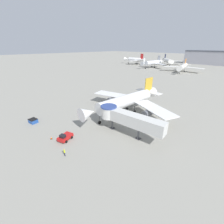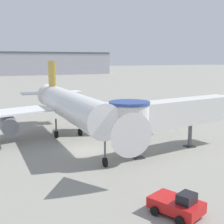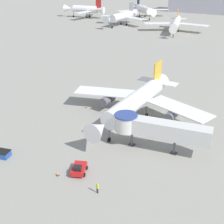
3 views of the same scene
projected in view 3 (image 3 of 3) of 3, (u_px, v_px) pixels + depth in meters
name	position (u px, v px, depth m)	size (l,w,h in m)	color
ground_plane	(124.00, 129.00, 62.10)	(800.00, 800.00, 0.00)	gray
main_airplane	(136.00, 101.00, 64.42)	(31.78, 30.11, 9.89)	white
jet_bridge	(154.00, 128.00, 53.51)	(16.82, 5.31, 6.02)	silver
pushback_tug_red	(79.00, 169.00, 48.87)	(3.09, 3.89, 1.70)	red
service_container_blue	(3.00, 154.00, 52.97)	(2.60, 2.28, 1.13)	#234C9E
traffic_cone_apron_front	(58.00, 174.00, 48.37)	(0.43, 0.43, 0.71)	black
traffic_cone_port_wing	(86.00, 107.00, 71.15)	(0.36, 0.36, 0.61)	black
traffic_cone_starboard_wing	(194.00, 129.00, 61.19)	(0.48, 0.48, 0.80)	black
ground_crew_marshaller	(97.00, 187.00, 44.40)	(0.36, 0.24, 1.74)	#1E2338
background_jet_gray_tail	(122.00, 16.00, 163.95)	(27.19, 28.32, 10.87)	silver
background_jet_red_tail	(86.00, 9.00, 187.69)	(26.46, 27.11, 11.44)	white
background_jet_navy_tail	(144.00, 9.00, 188.65)	(26.65, 26.40, 11.00)	white
background_jet_orange_tail	(176.00, 23.00, 147.45)	(30.43, 29.81, 9.64)	white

